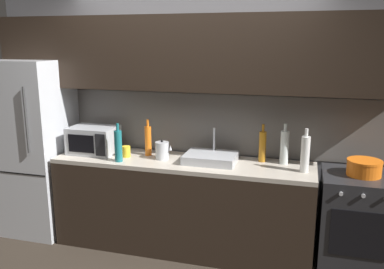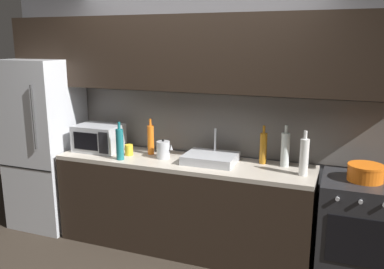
% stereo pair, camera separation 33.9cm
% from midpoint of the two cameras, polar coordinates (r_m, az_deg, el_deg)
% --- Properties ---
extents(back_wall, '(4.22, 0.44, 2.50)m').
position_cam_midpoint_polar(back_wall, '(4.00, 2.64, 6.41)').
color(back_wall, slate).
rests_on(back_wall, ground).
extents(counter_run, '(2.48, 0.60, 0.90)m').
position_cam_midpoint_polar(counter_run, '(4.01, 1.10, -9.86)').
color(counter_run, black).
rests_on(counter_run, ground).
extents(refrigerator, '(0.68, 0.69, 1.83)m').
position_cam_midpoint_polar(refrigerator, '(4.64, -18.05, -1.27)').
color(refrigerator, '#B7BABF').
rests_on(refrigerator, ground).
extents(oven_range, '(0.60, 0.62, 0.90)m').
position_cam_midpoint_polar(oven_range, '(3.82, 24.57, -12.31)').
color(oven_range, '#232326').
rests_on(oven_range, ground).
extents(microwave, '(0.46, 0.35, 0.27)m').
position_cam_midpoint_polar(microwave, '(4.24, -10.83, -0.49)').
color(microwave, '#A8AAAF').
rests_on(microwave, counter_run).
extents(sink_basin, '(0.48, 0.38, 0.30)m').
position_cam_midpoint_polar(sink_basin, '(3.79, 5.22, -3.38)').
color(sink_basin, '#ADAFB5').
rests_on(sink_basin, counter_run).
extents(kettle, '(0.17, 0.13, 0.19)m').
position_cam_midpoint_polar(kettle, '(3.90, -1.59, -2.20)').
color(kettle, '#B7BABF').
rests_on(kettle, counter_run).
extents(wine_bottle_orange, '(0.07, 0.07, 0.36)m').
position_cam_midpoint_polar(wine_bottle_orange, '(4.04, -3.47, -0.72)').
color(wine_bottle_orange, orange).
rests_on(wine_bottle_orange, counter_run).
extents(wine_bottle_white, '(0.08, 0.08, 0.39)m').
position_cam_midpoint_polar(wine_bottle_white, '(3.57, 18.22, -3.02)').
color(wine_bottle_white, silver).
rests_on(wine_bottle_white, counter_run).
extents(wine_bottle_teal, '(0.07, 0.07, 0.37)m').
position_cam_midpoint_polar(wine_bottle_teal, '(3.88, -7.73, -1.35)').
color(wine_bottle_teal, '#19666B').
rests_on(wine_bottle_teal, counter_run).
extents(wine_bottle_clear, '(0.08, 0.08, 0.38)m').
position_cam_midpoint_polar(wine_bottle_clear, '(3.77, 15.57, -2.03)').
color(wine_bottle_clear, silver).
rests_on(wine_bottle_clear, counter_run).
extents(wine_bottle_amber, '(0.07, 0.07, 0.36)m').
position_cam_midpoint_polar(wine_bottle_amber, '(3.81, 12.57, -1.87)').
color(wine_bottle_amber, '#B27019').
rests_on(wine_bottle_amber, counter_run).
extents(mug_yellow, '(0.08, 0.08, 0.11)m').
position_cam_midpoint_polar(mug_yellow, '(4.04, -6.54, -2.21)').
color(mug_yellow, gold).
rests_on(mug_yellow, counter_run).
extents(cooking_pot, '(0.29, 0.29, 0.14)m').
position_cam_midpoint_polar(cooking_pot, '(3.64, 25.82, -4.92)').
color(cooking_pot, orange).
rests_on(cooking_pot, oven_range).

